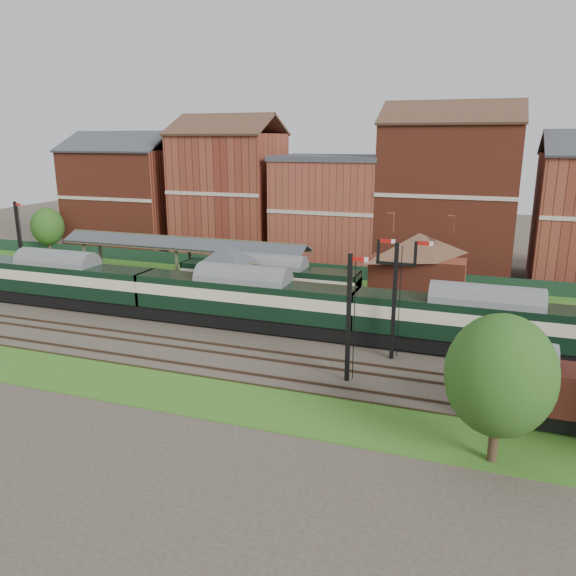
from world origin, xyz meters
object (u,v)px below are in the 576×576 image
(goods_van_a, at_px, (532,388))
(dmu_train, at_px, (243,298))
(platform_railcar, at_px, (269,281))
(signal_box, at_px, (227,276))
(semaphore_bracket, at_px, (395,293))

(goods_van_a, bearing_deg, dmu_train, 156.19)
(dmu_train, bearing_deg, platform_railcar, 94.14)
(signal_box, distance_m, goods_van_a, 26.37)
(platform_railcar, xyz_separation_m, goods_van_a, (20.86, -15.50, -0.26))
(dmu_train, xyz_separation_m, platform_railcar, (-0.47, 6.50, -0.19))
(semaphore_bracket, distance_m, platform_railcar, 15.65)
(signal_box, height_order, semaphore_bracket, semaphore_bracket)
(semaphore_bracket, distance_m, goods_van_a, 10.87)
(signal_box, relative_size, platform_railcar, 0.37)
(signal_box, xyz_separation_m, goods_van_a, (23.32, -12.25, -1.24))
(platform_railcar, bearing_deg, signal_box, -127.13)
(signal_box, height_order, platform_railcar, signal_box)
(signal_box, xyz_separation_m, semaphore_bracket, (15.04, -5.75, 1.44))
(dmu_train, bearing_deg, goods_van_a, -23.81)
(signal_box, relative_size, semaphore_bracket, 0.73)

